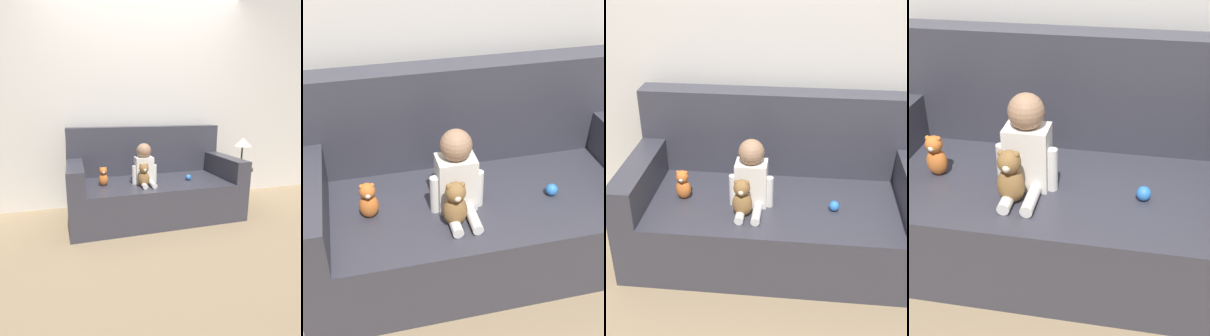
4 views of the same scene
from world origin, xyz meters
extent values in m
plane|color=#9E8460|center=(0.00, 0.00, 0.00)|extent=(12.00, 12.00, 0.00)
cube|color=#383842|center=(0.00, 0.00, 0.21)|extent=(1.83, 0.90, 0.41)
cube|color=#383842|center=(0.00, 0.36, 0.69)|extent=(1.83, 0.18, 0.56)
cube|color=white|center=(-0.14, -0.08, 0.55)|extent=(0.19, 0.14, 0.28)
sphere|color=#A37A5B|center=(-0.14, -0.08, 0.76)|extent=(0.15, 0.15, 0.15)
cylinder|color=white|center=(-0.18, -0.24, 0.44)|extent=(0.05, 0.18, 0.05)
cylinder|color=white|center=(-0.09, -0.24, 0.44)|extent=(0.05, 0.18, 0.05)
cylinder|color=white|center=(-0.25, -0.10, 0.51)|extent=(0.05, 0.05, 0.19)
cylinder|color=white|center=(-0.03, -0.10, 0.51)|extent=(0.05, 0.05, 0.19)
ellipsoid|color=olive|center=(-0.18, -0.22, 0.49)|extent=(0.12, 0.10, 0.16)
sphere|color=olive|center=(-0.18, -0.23, 0.60)|extent=(0.10, 0.10, 0.10)
sphere|color=olive|center=(-0.21, -0.23, 0.64)|extent=(0.03, 0.03, 0.03)
sphere|color=olive|center=(-0.15, -0.23, 0.64)|extent=(0.03, 0.03, 0.03)
sphere|color=beige|center=(-0.18, -0.27, 0.60)|extent=(0.03, 0.03, 0.03)
ellipsoid|color=orange|center=(-0.56, -0.07, 0.48)|extent=(0.09, 0.08, 0.13)
sphere|color=orange|center=(-0.56, -0.08, 0.57)|extent=(0.08, 0.08, 0.08)
sphere|color=orange|center=(-0.59, -0.08, 0.60)|extent=(0.02, 0.02, 0.02)
sphere|color=orange|center=(-0.54, -0.08, 0.60)|extent=(0.02, 0.02, 0.02)
sphere|color=beige|center=(-0.56, -0.11, 0.56)|extent=(0.03, 0.03, 0.03)
sphere|color=#337FDB|center=(0.36, -0.12, 0.44)|extent=(0.06, 0.06, 0.06)
camera|label=1|loc=(-0.82, -2.68, 1.19)|focal=28.00mm
camera|label=2|loc=(-0.58, -1.88, 1.86)|focal=50.00mm
camera|label=3|loc=(0.15, -2.48, 1.97)|focal=50.00mm
camera|label=4|loc=(0.31, -1.76, 1.52)|focal=50.00mm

